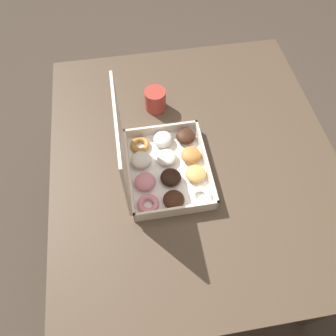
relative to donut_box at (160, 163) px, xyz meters
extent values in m
plane|color=#42382D|center=(0.05, -0.13, -0.75)|extent=(8.00, 8.00, 0.00)
cube|color=#4C3D2D|center=(0.05, -0.13, -0.07)|extent=(1.13, 0.99, 0.03)
cylinder|color=#4C3D2D|center=(-0.47, -0.57, -0.42)|extent=(0.06, 0.06, 0.67)
cylinder|color=#4C3D2D|center=(0.56, -0.57, -0.42)|extent=(0.06, 0.06, 0.67)
cylinder|color=#4C3D2D|center=(0.56, 0.32, -0.42)|extent=(0.06, 0.06, 0.67)
cube|color=white|center=(0.00, -0.03, -0.05)|extent=(0.33, 0.27, 0.01)
cube|color=silver|center=(0.00, -0.16, -0.03)|extent=(0.33, 0.01, 0.04)
cube|color=silver|center=(0.00, 0.10, -0.03)|extent=(0.33, 0.01, 0.04)
cube|color=silver|center=(-0.17, -0.03, -0.03)|extent=(0.01, 0.27, 0.04)
cube|color=silver|center=(0.16, -0.03, -0.03)|extent=(0.01, 0.27, 0.04)
cube|color=silver|center=(0.00, 0.11, 0.13)|extent=(0.33, 0.01, 0.27)
torus|color=white|center=(-0.12, -0.11, -0.04)|extent=(0.07, 0.07, 0.02)
ellipsoid|color=tan|center=(-0.04, -0.11, -0.03)|extent=(0.07, 0.07, 0.03)
ellipsoid|color=#B77A38|center=(0.03, -0.11, -0.03)|extent=(0.07, 0.07, 0.04)
ellipsoid|color=#381E11|center=(0.11, -0.11, -0.03)|extent=(0.07, 0.07, 0.04)
ellipsoid|color=#381E11|center=(-0.12, -0.03, -0.03)|extent=(0.07, 0.07, 0.03)
ellipsoid|color=black|center=(-0.04, -0.03, -0.03)|extent=(0.07, 0.07, 0.03)
ellipsoid|color=white|center=(0.04, -0.03, -0.03)|extent=(0.07, 0.07, 0.03)
ellipsoid|color=white|center=(0.11, -0.03, -0.03)|extent=(0.07, 0.07, 0.04)
torus|color=pink|center=(-0.12, 0.06, -0.04)|extent=(0.07, 0.07, 0.02)
ellipsoid|color=pink|center=(-0.04, 0.06, -0.03)|extent=(0.07, 0.07, 0.03)
ellipsoid|color=white|center=(0.04, 0.06, -0.03)|extent=(0.07, 0.07, 0.04)
torus|color=#B77A38|center=(0.11, 0.05, -0.04)|extent=(0.07, 0.07, 0.02)
cylinder|color=#A3382D|center=(0.29, -0.03, -0.01)|extent=(0.08, 0.08, 0.08)
cylinder|color=black|center=(0.29, -0.03, 0.03)|extent=(0.07, 0.07, 0.01)
camera|label=1|loc=(-0.58, 0.07, 0.90)|focal=35.00mm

